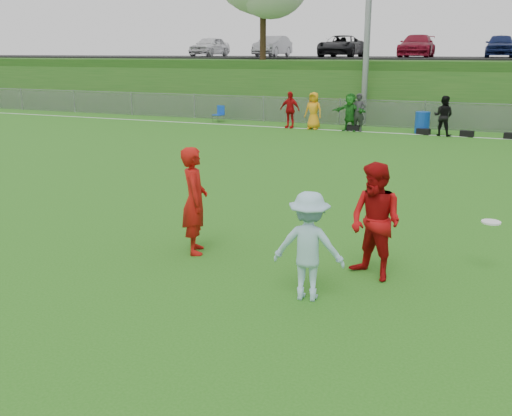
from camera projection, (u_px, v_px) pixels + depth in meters
The scene contains 14 objects.
ground at pixel (274, 290), 8.66m from camera, with size 120.00×120.00×0.00m, color #246815.
sideline_far at pixel (418, 134), 24.74m from camera, with size 60.00×0.10×0.01m, color white.
fence at pixel (424, 115), 26.35m from camera, with size 58.00×0.06×1.30m.
berm at pixel (445, 84), 35.95m from camera, with size 120.00×18.00×3.00m, color #1B4D15.
parking_lot at pixel (449, 58), 37.32m from camera, with size 120.00×12.00×0.10m, color black.
car_row at pixel (430, 46), 36.65m from camera, with size 32.04×5.18×1.44m.
spectator_row at pixel (353, 112), 25.57m from camera, with size 7.87×0.80×1.69m.
gear_bags at pixel (436, 132), 24.52m from camera, with size 7.16×0.42×0.26m.
player_red_left at pixel (195, 201), 10.06m from camera, with size 0.70×0.46×1.92m, color #A8100B.
player_red_center at pixel (375, 222), 8.90m from camera, with size 0.91×0.71×1.86m, color #A60B0D.
player_blue at pixel (309, 246), 8.18m from camera, with size 1.04×0.60×1.61m, color #9BC6D7.
frisbee at pixel (491, 222), 9.13m from camera, with size 0.30×0.30×0.03m.
recycling_bin at pixel (422, 123), 25.00m from camera, with size 0.63×0.63×0.94m, color #0F3DA3.
camp_chair at pixel (219, 117), 29.03m from camera, with size 0.55×0.56×0.83m.
Camera 1 is at (2.76, -7.53, 3.51)m, focal length 40.00 mm.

